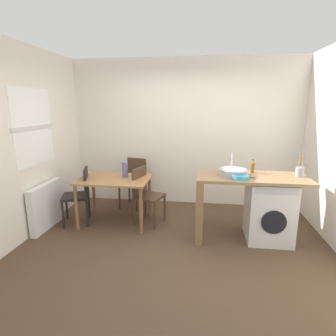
# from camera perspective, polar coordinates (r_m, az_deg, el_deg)

# --- Properties ---
(ground_plane) EXTENTS (5.46, 5.46, 0.00)m
(ground_plane) POSITION_cam_1_polar(r_m,az_deg,el_deg) (3.86, 1.32, -15.88)
(ground_plane) COLOR #4C3826
(wall_back) EXTENTS (4.60, 0.10, 2.70)m
(wall_back) POSITION_cam_1_polar(r_m,az_deg,el_deg) (5.14, 3.62, 7.31)
(wall_back) COLOR silver
(wall_back) RESTS_ON ground_plane
(wall_window_side) EXTENTS (0.12, 3.80, 2.70)m
(wall_window_side) POSITION_cam_1_polar(r_m,az_deg,el_deg) (4.23, -28.99, 4.45)
(wall_window_side) COLOR silver
(wall_window_side) RESTS_ON ground_plane
(radiator) EXTENTS (0.10, 0.80, 0.70)m
(radiator) POSITION_cam_1_polar(r_m,az_deg,el_deg) (4.62, -24.14, -7.27)
(radiator) COLOR white
(radiator) RESTS_ON ground_plane
(dining_table) EXTENTS (1.10, 0.76, 0.74)m
(dining_table) POSITION_cam_1_polar(r_m,az_deg,el_deg) (4.38, -11.17, -3.39)
(dining_table) COLOR #9E7042
(dining_table) RESTS_ON ground_plane
(chair_person_seat) EXTENTS (0.51, 0.51, 0.90)m
(chair_person_seat) POSITION_cam_1_polar(r_m,az_deg,el_deg) (4.56, -17.98, -4.92)
(chair_person_seat) COLOR black
(chair_person_seat) RESTS_ON ground_plane
(chair_opposite) EXTENTS (0.50, 0.50, 0.90)m
(chair_opposite) POSITION_cam_1_polar(r_m,az_deg,el_deg) (4.36, -4.80, -5.13)
(chair_opposite) COLOR #4C3323
(chair_opposite) RESTS_ON ground_plane
(chair_spare_by_wall) EXTENTS (0.48, 0.48, 0.90)m
(chair_spare_by_wall) POSITION_cam_1_polar(r_m,az_deg,el_deg) (5.09, -7.07, -2.48)
(chair_spare_by_wall) COLOR #4C3323
(chair_spare_by_wall) RESTS_ON ground_plane
(kitchen_counter) EXTENTS (1.50, 0.68, 0.92)m
(kitchen_counter) POSITION_cam_1_polar(r_m,az_deg,el_deg) (3.91, 14.02, -3.76)
(kitchen_counter) COLOR olive
(kitchen_counter) RESTS_ON ground_plane
(washing_machine) EXTENTS (0.60, 0.61, 0.86)m
(washing_machine) POSITION_cam_1_polar(r_m,az_deg,el_deg) (4.09, 20.43, -8.34)
(washing_machine) COLOR silver
(washing_machine) RESTS_ON ground_plane
(sink_basin) EXTENTS (0.38, 0.38, 0.09)m
(sink_basin) POSITION_cam_1_polar(r_m,az_deg,el_deg) (3.85, 13.43, -0.84)
(sink_basin) COLOR #9EA0A5
(sink_basin) RESTS_ON kitchen_counter
(tap) EXTENTS (0.02, 0.02, 0.28)m
(tap) POSITION_cam_1_polar(r_m,az_deg,el_deg) (4.00, 13.26, 1.10)
(tap) COLOR #B2B2B7
(tap) RESTS_ON kitchen_counter
(bottle_tall_green) EXTENTS (0.06, 0.06, 0.20)m
(bottle_tall_green) POSITION_cam_1_polar(r_m,az_deg,el_deg) (4.06, 17.31, 0.26)
(bottle_tall_green) COLOR brown
(bottle_tall_green) RESTS_ON kitchen_counter
(mixing_bowl) EXTENTS (0.21, 0.21, 0.06)m
(mixing_bowl) POSITION_cam_1_polar(r_m,az_deg,el_deg) (3.67, 14.90, -1.82)
(mixing_bowl) COLOR teal
(mixing_bowl) RESTS_ON kitchen_counter
(utensil_crock) EXTENTS (0.11, 0.11, 0.30)m
(utensil_crock) POSITION_cam_1_polar(r_m,az_deg,el_deg) (4.08, 25.94, -0.68)
(utensil_crock) COLOR gray
(utensil_crock) RESTS_ON kitchen_counter
(vase) EXTENTS (0.09, 0.09, 0.25)m
(vase) POSITION_cam_1_polar(r_m,az_deg,el_deg) (4.37, -9.02, -0.35)
(vase) COLOR slate
(vase) RESTS_ON dining_table
(scissors) EXTENTS (0.15, 0.06, 0.01)m
(scissors) POSITION_cam_1_polar(r_m,az_deg,el_deg) (3.79, 16.73, -1.90)
(scissors) COLOR #B2B2B7
(scissors) RESTS_ON kitchen_counter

